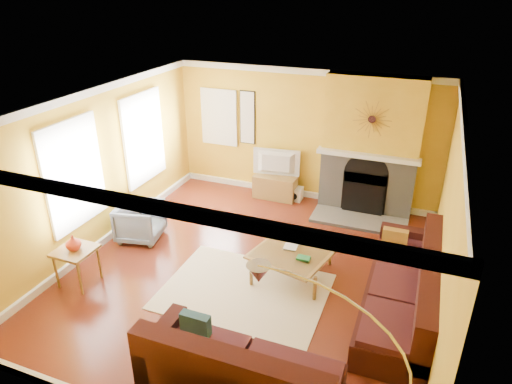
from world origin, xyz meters
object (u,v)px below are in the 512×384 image
at_px(sectional_sofa, 314,290).
at_px(side_table, 78,266).
at_px(coffee_table, 292,263).
at_px(armchair, 141,221).
at_px(media_console, 275,187).

bearing_deg(sectional_sofa, side_table, -171.28).
xyz_separation_m(coffee_table, armchair, (-2.85, 0.09, 0.12)).
distance_m(sectional_sofa, media_console, 3.81).
distance_m(media_console, side_table, 4.33).
relative_size(media_console, armchair, 1.20).
xyz_separation_m(armchair, side_table, (-0.12, -1.48, -0.04)).
xyz_separation_m(sectional_sofa, coffee_table, (-0.57, 0.85, -0.23)).
bearing_deg(armchair, sectional_sofa, -116.82).
bearing_deg(media_console, armchair, -124.40).
height_order(sectional_sofa, media_console, sectional_sofa).
relative_size(coffee_table, armchair, 1.47).
bearing_deg(media_console, coffee_table, -65.40).
bearing_deg(side_table, media_console, 65.35).
height_order(media_console, armchair, armchair).
height_order(coffee_table, media_console, media_console).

